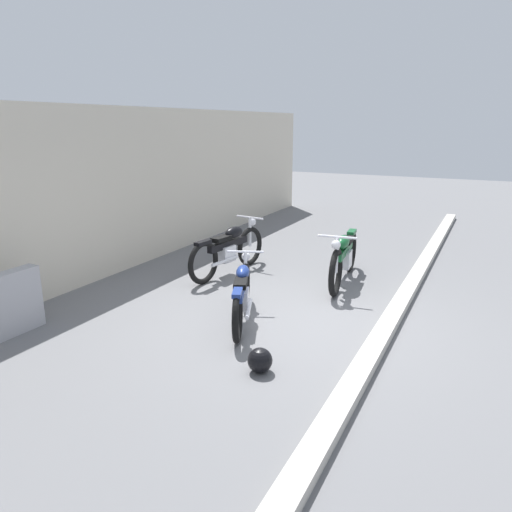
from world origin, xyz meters
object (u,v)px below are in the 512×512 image
stone_marker (13,303)px  motorcycle_black (229,249)px  helmet (260,360)px  motorcycle_blue (242,293)px  motorcycle_green (344,256)px

stone_marker → motorcycle_black: motorcycle_black is taller
helmet → motorcycle_blue: 1.46m
motorcycle_black → motorcycle_green: size_ratio=0.97×
stone_marker → motorcycle_black: bearing=-19.1°
stone_marker → motorcycle_green: size_ratio=0.38×
helmet → motorcycle_green: 3.45m
motorcycle_black → motorcycle_green: motorcycle_green is taller
motorcycle_blue → motorcycle_black: bearing=11.2°
motorcycle_green → helmet: bearing=-4.9°
motorcycle_black → motorcycle_blue: bearing=-138.1°
motorcycle_blue → motorcycle_black: (1.86, 1.27, 0.05)m
helmet → motorcycle_green: (3.43, 0.08, 0.33)m
motorcycle_blue → motorcycle_green: (2.27, -0.76, 0.06)m
stone_marker → motorcycle_blue: (1.66, -2.49, -0.01)m
helmet → motorcycle_black: motorcycle_black is taller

